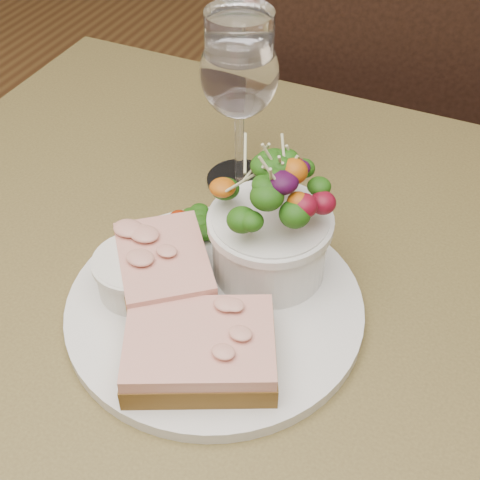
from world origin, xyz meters
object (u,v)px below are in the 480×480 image
at_px(ramekin, 136,273).
at_px(salad_bowl, 271,219).
at_px(chair_far, 353,232).
at_px(dinner_plate, 215,307).
at_px(wine_glass, 239,78).
at_px(sandwich_back, 164,266).
at_px(sandwich_front, 200,350).
at_px(cafe_table, 214,384).

relative_size(ramekin, salad_bowl, 0.53).
relative_size(chair_far, dinner_plate, 3.52).
bearing_deg(wine_glass, sandwich_back, -87.18).
distance_m(sandwich_front, salad_bowl, 0.13).
relative_size(dinner_plate, salad_bowl, 2.01).
xyz_separation_m(cafe_table, chair_far, (-0.02, 0.66, -0.36)).
distance_m(sandwich_back, wine_glass, 0.20).
distance_m(sandwich_front, ramekin, 0.10).
height_order(ramekin, salad_bowl, salad_bowl).
distance_m(cafe_table, ramekin, 0.15).
bearing_deg(wine_glass, sandwich_front, -72.58).
xyz_separation_m(chair_far, salad_bowl, (0.05, -0.60, 0.53)).
distance_m(cafe_table, dinner_plate, 0.11).
xyz_separation_m(dinner_plate, sandwich_front, (0.02, -0.06, 0.02)).
bearing_deg(sandwich_back, wine_glass, 144.55).
bearing_deg(cafe_table, chair_far, 92.06).
bearing_deg(ramekin, sandwich_front, -29.32).
xyz_separation_m(chair_far, sandwich_back, (-0.02, -0.65, 0.49)).
height_order(sandwich_front, sandwich_back, sandwich_back).
xyz_separation_m(sandwich_back, salad_bowl, (0.07, 0.06, 0.04)).
xyz_separation_m(cafe_table, salad_bowl, (0.03, 0.06, 0.17)).
relative_size(sandwich_back, salad_bowl, 0.99).
relative_size(cafe_table, wine_glass, 4.57).
height_order(cafe_table, sandwich_front, sandwich_front).
distance_m(sandwich_back, salad_bowl, 0.10).
bearing_deg(dinner_plate, chair_far, 92.18).
xyz_separation_m(cafe_table, sandwich_front, (0.02, -0.06, 0.13)).
distance_m(dinner_plate, sandwich_front, 0.07).
xyz_separation_m(sandwich_back, wine_glass, (-0.01, 0.18, 0.09)).
xyz_separation_m(ramekin, wine_glass, (0.01, 0.19, 0.09)).
xyz_separation_m(chair_far, dinner_plate, (0.02, -0.65, 0.46)).
bearing_deg(ramekin, chair_far, 86.28).
relative_size(dinner_plate, wine_glass, 1.46).
bearing_deg(salad_bowl, cafe_table, -113.70).
bearing_deg(cafe_table, dinner_plate, 77.18).
bearing_deg(ramekin, cafe_table, 6.48).
distance_m(cafe_table, sandwich_back, 0.14).
bearing_deg(cafe_table, wine_glass, 107.02).
bearing_deg(cafe_table, salad_bowl, 66.30).
bearing_deg(wine_glass, salad_bowl, -55.18).
height_order(dinner_plate, sandwich_front, sandwich_front).
bearing_deg(sandwich_back, cafe_table, 43.82).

